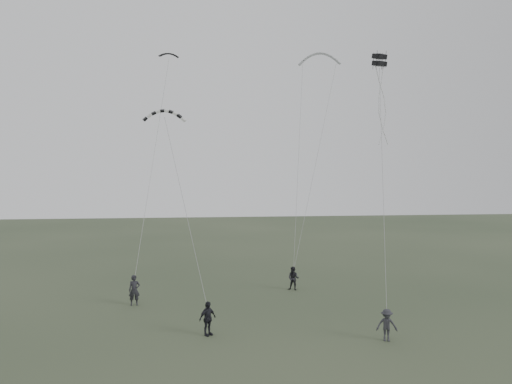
{
  "coord_description": "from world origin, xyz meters",
  "views": [
    {
      "loc": [
        -2.98,
        -26.49,
        8.22
      ],
      "look_at": [
        1.06,
        5.45,
        7.1
      ],
      "focal_mm": 35.0,
      "sensor_mm": 36.0,
      "label": 1
    }
  ],
  "objects": [
    {
      "name": "flyer_far",
      "position": [
        6.49,
        -3.14,
        0.8
      ],
      "size": [
        1.14,
        0.81,
        1.59
      ],
      "primitive_type": "imported",
      "rotation": [
        0.0,
        0.0,
        -0.24
      ],
      "color": "#2B2B30",
      "rests_on": "ground"
    },
    {
      "name": "kite_pale_large",
      "position": [
        7.59,
        14.64,
        18.37
      ],
      "size": [
        3.67,
        1.98,
        1.63
      ],
      "primitive_type": null,
      "rotation": [
        0.25,
        0.0,
        -0.25
      ],
      "color": "#A2A5A8",
      "rests_on": "flyer_right"
    },
    {
      "name": "ground",
      "position": [
        0.0,
        0.0,
        0.0
      ],
      "size": [
        140.0,
        140.0,
        0.0
      ],
      "primitive_type": "plane",
      "color": "#32402A",
      "rests_on": "ground"
    },
    {
      "name": "flyer_center",
      "position": [
        -2.27,
        -1.16,
        0.87
      ],
      "size": [
        1.07,
        0.96,
        1.75
      ],
      "primitive_type": "imported",
      "rotation": [
        0.0,
        0.0,
        0.66
      ],
      "color": "black",
      "rests_on": "ground"
    },
    {
      "name": "flyer_right",
      "position": [
        4.09,
        8.1,
        0.84
      ],
      "size": [
        1.01,
        0.94,
        1.67
      ],
      "primitive_type": "imported",
      "rotation": [
        0.0,
        0.0,
        -0.49
      ],
      "color": "black",
      "rests_on": "ground"
    },
    {
      "name": "kite_dark_small",
      "position": [
        -4.7,
        11.12,
        17.14
      ],
      "size": [
        1.52,
        0.86,
        0.57
      ],
      "primitive_type": null,
      "rotation": [
        0.23,
        0.0,
        0.24
      ],
      "color": "black",
      "rests_on": "flyer_left"
    },
    {
      "name": "flyer_left",
      "position": [
        -6.67,
        5.32,
        0.95
      ],
      "size": [
        0.75,
        0.55,
        1.91
      ],
      "primitive_type": "imported",
      "rotation": [
        0.0,
        0.0,
        0.15
      ],
      "color": "black",
      "rests_on": "ground"
    },
    {
      "name": "kite_striped",
      "position": [
        -4.71,
        4.86,
        12.16
      ],
      "size": [
        2.62,
        0.94,
        1.18
      ],
      "primitive_type": null,
      "rotation": [
        0.23,
        0.0,
        0.03
      ],
      "color": "black",
      "rests_on": "flyer_center"
    },
    {
      "name": "kite_box",
      "position": [
        8.69,
        3.87,
        15.42
      ],
      "size": [
        0.96,
        1.01,
        0.84
      ],
      "primitive_type": null,
      "rotation": [
        0.18,
        0.0,
        0.47
      ],
      "color": "black",
      "rests_on": "flyer_far"
    }
  ]
}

